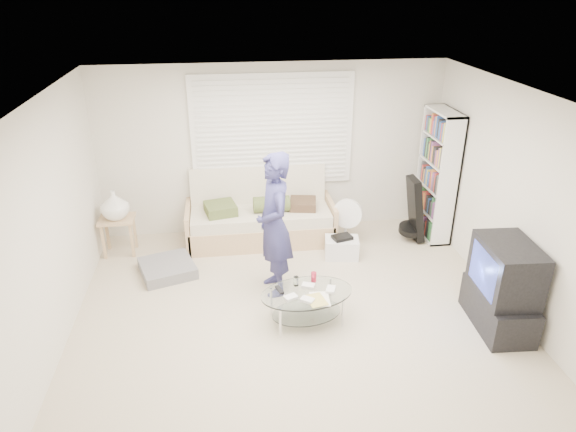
{
  "coord_description": "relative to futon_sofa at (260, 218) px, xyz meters",
  "views": [
    {
      "loc": [
        -0.74,
        -4.9,
        3.55
      ],
      "look_at": [
        -0.03,
        0.3,
        1.09
      ],
      "focal_mm": 32.0,
      "sensor_mm": 36.0,
      "label": 1
    }
  ],
  "objects": [
    {
      "name": "ground",
      "position": [
        0.23,
        -1.87,
        -0.34
      ],
      "size": [
        5.0,
        5.0,
        0.0
      ],
      "primitive_type": "plane",
      "color": "#BAA890",
      "rests_on": "ground"
    },
    {
      "name": "room_shell",
      "position": [
        0.23,
        -1.4,
        1.29
      ],
      "size": [
        5.02,
        4.52,
        2.51
      ],
      "color": "silver",
      "rests_on": "ground"
    },
    {
      "name": "window_blinds",
      "position": [
        0.23,
        0.33,
        1.21
      ],
      "size": [
        2.32,
        0.08,
        1.62
      ],
      "color": "silver",
      "rests_on": "ground"
    },
    {
      "name": "futon_sofa",
      "position": [
        0.0,
        0.0,
        0.0
      ],
      "size": [
        2.13,
        0.86,
        1.04
      ],
      "color": "tan",
      "rests_on": "ground"
    },
    {
      "name": "grey_floor_pillow",
      "position": [
        -1.3,
        -0.81,
        -0.27
      ],
      "size": [
        0.82,
        0.82,
        0.15
      ],
      "primitive_type": "cube",
      "rotation": [
        0.0,
        0.0,
        0.31
      ],
      "color": "#5E5F63",
      "rests_on": "ground"
    },
    {
      "name": "side_table",
      "position": [
        -1.99,
        -0.16,
        0.36
      ],
      "size": [
        0.47,
        0.38,
        0.94
      ],
      "color": "tan",
      "rests_on": "ground"
    },
    {
      "name": "bookshelf",
      "position": [
        2.55,
        -0.19,
        0.61
      ],
      "size": [
        0.3,
        0.8,
        1.89
      ],
      "color": "white",
      "rests_on": "ground"
    },
    {
      "name": "guitar_case",
      "position": [
        2.21,
        -0.35,
        0.09
      ],
      "size": [
        0.35,
        0.36,
        0.96
      ],
      "color": "black",
      "rests_on": "ground"
    },
    {
      "name": "floor_fan",
      "position": [
        1.2,
        -0.32,
        0.07
      ],
      "size": [
        0.44,
        0.3,
        0.71
      ],
      "color": "white",
      "rests_on": "ground"
    },
    {
      "name": "storage_bin",
      "position": [
        1.07,
        -0.68,
        -0.2
      ],
      "size": [
        0.51,
        0.4,
        0.32
      ],
      "color": "white",
      "rests_on": "ground"
    },
    {
      "name": "tv_unit",
      "position": [
        2.43,
        -2.43,
        0.15
      ],
      "size": [
        0.57,
        0.97,
        1.02
      ],
      "color": "black",
      "rests_on": "ground"
    },
    {
      "name": "coffee_table",
      "position": [
        0.34,
        -2.08,
        -0.03
      ],
      "size": [
        1.11,
        0.79,
        0.51
      ],
      "color": "silver",
      "rests_on": "ground"
    },
    {
      "name": "standing_person",
      "position": [
        0.06,
        -1.39,
        0.55
      ],
      "size": [
        0.51,
        0.7,
        1.78
      ],
      "primitive_type": "imported",
      "rotation": [
        0.0,
        0.0,
        -1.43
      ],
      "color": "navy",
      "rests_on": "ground"
    }
  ]
}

